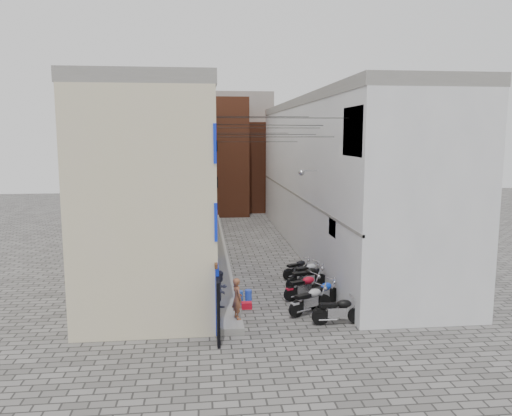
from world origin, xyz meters
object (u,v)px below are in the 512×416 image
object	(u,v)px
red_crate	(247,305)
motorcycle_g	(298,268)
motorcycle_f	(308,271)
person_b	(220,290)
motorcycle_d	(304,286)
water_jug_far	(248,295)
motorcycle_a	(338,309)
motorcycle_c	(323,292)
person_a	(237,298)
motorcycle_b	(310,299)
water_jug_near	(239,298)
motorcycle_e	(307,277)

from	to	relation	value
red_crate	motorcycle_g	bearing A→B (deg)	54.63
motorcycle_f	person_b	size ratio (longest dim) A/B	1.24
motorcycle_d	red_crate	bearing A→B (deg)	-92.33
motorcycle_d	water_jug_far	distance (m)	2.40
motorcycle_f	red_crate	size ratio (longest dim) A/B	4.58
motorcycle_a	motorcycle_c	size ratio (longest dim) A/B	1.02
motorcycle_g	red_crate	bearing A→B (deg)	-64.53
motorcycle_f	person_a	size ratio (longest dim) A/B	1.24
motorcycle_b	water_jug_far	xyz separation A→B (m)	(-2.24, 1.80, -0.36)
motorcycle_f	water_jug_near	xyz separation A→B (m)	(-3.45, -2.64, -0.27)
person_a	water_jug_near	distance (m)	2.40
motorcycle_c	person_a	size ratio (longest dim) A/B	1.27
person_a	water_jug_near	xyz separation A→B (m)	(0.23, 2.27, -0.74)
water_jug_near	motorcycle_d	bearing A→B (deg)	7.61
person_b	water_jug_far	size ratio (longest dim) A/B	3.33
motorcycle_d	water_jug_near	world-z (taller)	motorcycle_d
person_a	motorcycle_c	bearing A→B (deg)	-80.90
motorcycle_c	motorcycle_g	world-z (taller)	motorcycle_c
motorcycle_c	person_b	distance (m)	4.25
motorcycle_e	water_jug_near	xyz separation A→B (m)	(-3.18, -1.56, -0.33)
motorcycle_e	motorcycle_g	bearing A→B (deg)	164.68
motorcycle_g	water_jug_near	xyz separation A→B (m)	(-3.14, -3.47, -0.24)
motorcycle_f	water_jug_near	distance (m)	4.35
red_crate	motorcycle_d	bearing A→B (deg)	20.47
motorcycle_b	motorcycle_c	distance (m)	1.10
motorcycle_d	motorcycle_f	world-z (taller)	motorcycle_d
motorcycle_e	person_b	distance (m)	4.87
motorcycle_f	person_b	bearing A→B (deg)	-74.76
motorcycle_d	water_jug_near	size ratio (longest dim) A/B	3.60
motorcycle_e	person_a	distance (m)	5.15
motorcycle_g	person_b	distance (m)	6.13
motorcycle_b	motorcycle_f	size ratio (longest dim) A/B	1.08
person_a	person_b	size ratio (longest dim) A/B	1.00
motorcycle_c	motorcycle_d	xyz separation A→B (m)	(-0.57, 0.92, 0.01)
motorcycle_d	motorcycle_g	bearing A→B (deg)	151.08
water_jug_near	water_jug_far	xyz separation A→B (m)	(0.43, 0.41, -0.05)
water_jug_near	water_jug_far	size ratio (longest dim) A/B	1.20
motorcycle_b	motorcycle_c	size ratio (longest dim) A/B	1.05
motorcycle_c	motorcycle_e	bearing A→B (deg)	150.21
motorcycle_a	red_crate	world-z (taller)	motorcycle_a
motorcycle_a	person_b	size ratio (longest dim) A/B	1.30
person_a	water_jug_far	bearing A→B (deg)	-30.34
motorcycle_a	water_jug_far	size ratio (longest dim) A/B	4.31
motorcycle_g	motorcycle_b	bearing A→B (deg)	-34.59
motorcycle_f	motorcycle_g	xyz separation A→B (m)	(-0.31, 0.83, -0.03)
motorcycle_e	motorcycle_d	bearing A→B (deg)	-34.31
water_jug_near	water_jug_far	bearing A→B (deg)	43.19
motorcycle_d	water_jug_near	xyz separation A→B (m)	(-2.80, -0.37, -0.30)
motorcycle_a	motorcycle_f	world-z (taller)	motorcycle_a
motorcycle_g	water_jug_near	size ratio (longest dim) A/B	3.24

